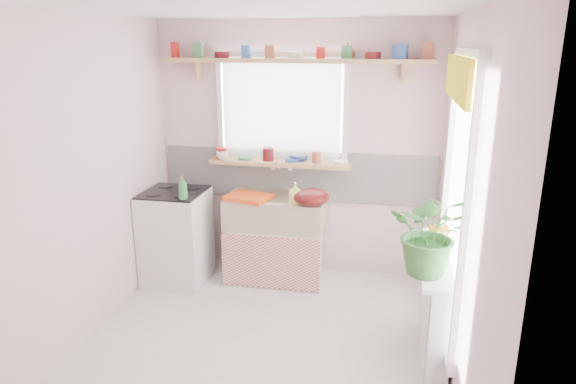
# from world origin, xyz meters

# --- Properties ---
(room) EXTENTS (3.20, 3.20, 3.20)m
(room) POSITION_xyz_m (0.66, 0.86, 1.37)
(room) COLOR white
(room) RESTS_ON ground
(sink_unit) EXTENTS (0.95, 0.65, 1.11)m
(sink_unit) POSITION_xyz_m (-0.15, 1.29, 0.43)
(sink_unit) COLOR white
(sink_unit) RESTS_ON ground
(cooker) EXTENTS (0.58, 0.58, 0.93)m
(cooker) POSITION_xyz_m (-1.10, 1.05, 0.46)
(cooker) COLOR white
(cooker) RESTS_ON ground
(radiator_ledge) EXTENTS (0.22, 0.95, 0.78)m
(radiator_ledge) POSITION_xyz_m (1.30, 0.20, 0.40)
(radiator_ledge) COLOR white
(radiator_ledge) RESTS_ON ground
(windowsill) EXTENTS (1.40, 0.22, 0.04)m
(windowsill) POSITION_xyz_m (-0.15, 1.48, 1.14)
(windowsill) COLOR tan
(windowsill) RESTS_ON room
(pine_shelf) EXTENTS (2.52, 0.24, 0.04)m
(pine_shelf) POSITION_xyz_m (0.00, 1.47, 2.12)
(pine_shelf) COLOR tan
(pine_shelf) RESTS_ON room
(shelf_crockery) EXTENTS (2.47, 0.11, 0.12)m
(shelf_crockery) POSITION_xyz_m (-0.00, 1.47, 2.20)
(shelf_crockery) COLOR red
(shelf_crockery) RESTS_ON pine_shelf
(sill_crockery) EXTENTS (1.35, 0.11, 0.12)m
(sill_crockery) POSITION_xyz_m (-0.20, 1.48, 1.21)
(sill_crockery) COLOR red
(sill_crockery) RESTS_ON windowsill
(dish_tray) EXTENTS (0.47, 0.40, 0.04)m
(dish_tray) POSITION_xyz_m (-0.39, 1.15, 0.87)
(dish_tray) COLOR #F94E16
(dish_tray) RESTS_ON sink_unit
(colander) EXTENTS (0.41, 0.41, 0.15)m
(colander) POSITION_xyz_m (0.22, 1.10, 0.92)
(colander) COLOR #580F0F
(colander) RESTS_ON sink_unit
(jade_plant) EXTENTS (0.58, 0.52, 0.59)m
(jade_plant) POSITION_xyz_m (1.21, -0.02, 1.07)
(jade_plant) COLOR #326D2B
(jade_plant) RESTS_ON radiator_ledge
(fruit_bowl) EXTENTS (0.33, 0.33, 0.07)m
(fruit_bowl) POSITION_xyz_m (1.33, 0.60, 0.81)
(fruit_bowl) COLOR silver
(fruit_bowl) RESTS_ON radiator_ledge
(herb_pot) EXTENTS (0.12, 0.10, 0.19)m
(herb_pot) POSITION_xyz_m (1.21, -0.01, 0.87)
(herb_pot) COLOR #346E2C
(herb_pot) RESTS_ON radiator_ledge
(soap_bottle_sink) EXTENTS (0.12, 0.12, 0.20)m
(soap_bottle_sink) POSITION_xyz_m (0.07, 1.10, 0.95)
(soap_bottle_sink) COLOR #F7FC70
(soap_bottle_sink) RESTS_ON sink_unit
(sill_cup) EXTENTS (0.16, 0.16, 0.09)m
(sill_cup) POSITION_xyz_m (-0.72, 1.42, 1.21)
(sill_cup) COLOR silver
(sill_cup) RESTS_ON windowsill
(sill_bowl) EXTENTS (0.22, 0.22, 0.06)m
(sill_bowl) POSITION_xyz_m (0.03, 1.54, 1.19)
(sill_bowl) COLOR #2D3F93
(sill_bowl) RESTS_ON windowsill
(shelf_vase) EXTENTS (0.17, 0.17, 0.14)m
(shelf_vase) POSITION_xyz_m (0.48, 1.53, 2.21)
(shelf_vase) COLOR #AE5835
(shelf_vase) RESTS_ON pine_shelf
(cooker_bottle) EXTENTS (0.10, 0.10, 0.22)m
(cooker_bottle) POSITION_xyz_m (-0.91, 0.83, 1.02)
(cooker_bottle) COLOR #418344
(cooker_bottle) RESTS_ON cooker
(fruit) EXTENTS (0.20, 0.14, 0.10)m
(fruit) POSITION_xyz_m (1.34, 0.61, 0.87)
(fruit) COLOR orange
(fruit) RESTS_ON fruit_bowl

